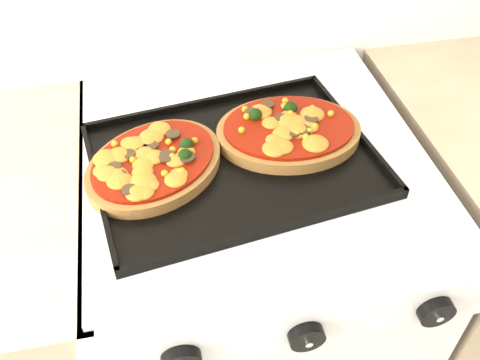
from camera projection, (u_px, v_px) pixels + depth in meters
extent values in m
cube|color=silver|center=(250.00, 298.00, 1.24)|extent=(0.60, 0.60, 0.91)
cube|color=silver|center=(302.00, 324.00, 0.75)|extent=(0.60, 0.02, 0.09)
cylinder|color=black|center=(307.00, 337.00, 0.73)|extent=(0.05, 0.02, 0.05)
cylinder|color=black|center=(436.00, 312.00, 0.76)|extent=(0.05, 0.02, 0.05)
cube|color=black|center=(234.00, 159.00, 0.90)|extent=(0.50, 0.40, 0.02)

